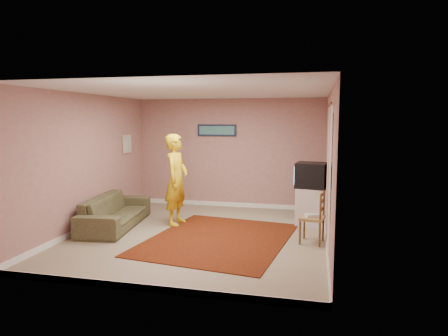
% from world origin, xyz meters
% --- Properties ---
extents(ground, '(5.00, 5.00, 0.00)m').
position_xyz_m(ground, '(0.00, 0.00, 0.00)').
color(ground, gray).
rests_on(ground, ground).
extents(wall_back, '(4.50, 0.02, 2.60)m').
position_xyz_m(wall_back, '(0.00, 2.50, 1.30)').
color(wall_back, tan).
rests_on(wall_back, ground).
extents(wall_front, '(4.50, 0.02, 2.60)m').
position_xyz_m(wall_front, '(0.00, -2.50, 1.30)').
color(wall_front, tan).
rests_on(wall_front, ground).
extents(wall_left, '(0.02, 5.00, 2.60)m').
position_xyz_m(wall_left, '(-2.25, 0.00, 1.30)').
color(wall_left, tan).
rests_on(wall_left, ground).
extents(wall_right, '(0.02, 5.00, 2.60)m').
position_xyz_m(wall_right, '(2.25, 0.00, 1.30)').
color(wall_right, tan).
rests_on(wall_right, ground).
extents(ceiling, '(4.50, 5.00, 0.02)m').
position_xyz_m(ceiling, '(0.00, 0.00, 2.60)').
color(ceiling, silver).
rests_on(ceiling, wall_back).
extents(baseboard_back, '(4.50, 0.02, 0.10)m').
position_xyz_m(baseboard_back, '(0.00, 2.49, 0.05)').
color(baseboard_back, white).
rests_on(baseboard_back, ground).
extents(baseboard_front, '(4.50, 0.02, 0.10)m').
position_xyz_m(baseboard_front, '(0.00, -2.49, 0.05)').
color(baseboard_front, white).
rests_on(baseboard_front, ground).
extents(baseboard_left, '(0.02, 5.00, 0.10)m').
position_xyz_m(baseboard_left, '(-2.24, 0.00, 0.05)').
color(baseboard_left, white).
rests_on(baseboard_left, ground).
extents(baseboard_right, '(0.02, 5.00, 0.10)m').
position_xyz_m(baseboard_right, '(2.24, 0.00, 0.05)').
color(baseboard_right, white).
rests_on(baseboard_right, ground).
extents(window, '(0.01, 1.10, 1.50)m').
position_xyz_m(window, '(2.24, -0.90, 1.45)').
color(window, black).
rests_on(window, wall_right).
extents(curtain_sheer, '(0.01, 0.75, 2.10)m').
position_xyz_m(curtain_sheer, '(2.23, -1.05, 1.25)').
color(curtain_sheer, silver).
rests_on(curtain_sheer, wall_right).
extents(curtain_floral, '(0.01, 0.35, 2.10)m').
position_xyz_m(curtain_floral, '(2.21, -0.35, 1.25)').
color(curtain_floral, silver).
rests_on(curtain_floral, wall_right).
extents(curtain_rod, '(0.02, 1.40, 0.02)m').
position_xyz_m(curtain_rod, '(2.20, -0.90, 2.32)').
color(curtain_rod, brown).
rests_on(curtain_rod, wall_right).
extents(picture_back, '(0.95, 0.04, 0.28)m').
position_xyz_m(picture_back, '(-0.30, 2.47, 1.85)').
color(picture_back, '#131B35').
rests_on(picture_back, wall_back).
extents(picture_left, '(0.04, 0.38, 0.42)m').
position_xyz_m(picture_left, '(-2.22, 1.60, 1.55)').
color(picture_left, beige).
rests_on(picture_left, wall_left).
extents(area_rug, '(2.68, 3.17, 0.02)m').
position_xyz_m(area_rug, '(0.39, -0.18, 0.01)').
color(area_rug, '#320C05').
rests_on(area_rug, ground).
extents(tv_cabinet, '(0.59, 0.54, 0.75)m').
position_xyz_m(tv_cabinet, '(1.95, 1.24, 0.38)').
color(tv_cabinet, silver).
rests_on(tv_cabinet, ground).
extents(crt_tv, '(0.65, 0.60, 0.50)m').
position_xyz_m(crt_tv, '(1.94, 1.24, 1.00)').
color(crt_tv, black).
rests_on(crt_tv, tv_cabinet).
extents(chair_a, '(0.43, 0.41, 0.47)m').
position_xyz_m(chair_a, '(1.98, 1.99, 0.53)').
color(chair_a, tan).
rests_on(chair_a, ground).
extents(dvd_player, '(0.40, 0.34, 0.06)m').
position_xyz_m(dvd_player, '(1.98, 1.99, 0.47)').
color(dvd_player, '#B4B5BA').
rests_on(dvd_player, chair_a).
extents(blue_throw, '(0.44, 0.05, 0.46)m').
position_xyz_m(blue_throw, '(1.98, 2.18, 0.70)').
color(blue_throw, '#8DA4E7').
rests_on(blue_throw, chair_a).
extents(chair_b, '(0.45, 0.47, 0.49)m').
position_xyz_m(chair_b, '(2.00, -0.02, 0.55)').
color(chair_b, tan).
rests_on(chair_b, ground).
extents(game_console, '(0.26, 0.22, 0.04)m').
position_xyz_m(game_console, '(2.00, -0.02, 0.48)').
color(game_console, silver).
rests_on(game_console, chair_b).
extents(sofa, '(1.07, 2.17, 0.61)m').
position_xyz_m(sofa, '(-1.80, 0.19, 0.30)').
color(sofa, brown).
rests_on(sofa, ground).
extents(person, '(0.47, 0.69, 1.82)m').
position_xyz_m(person, '(-0.68, 0.64, 0.91)').
color(person, yellow).
rests_on(person, ground).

